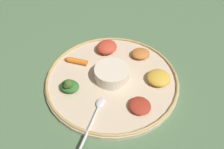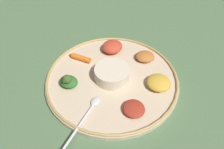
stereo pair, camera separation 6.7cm
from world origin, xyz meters
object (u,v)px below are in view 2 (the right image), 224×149
object	(u,v)px
spoon	(87,114)
carrot_near_spoon	(80,58)
greens_pile	(68,81)
center_bowl	(112,73)

from	to	relation	value
spoon	carrot_near_spoon	size ratio (longest dim) A/B	2.15
greens_pile	carrot_near_spoon	distance (m)	0.12
carrot_near_spoon	greens_pile	bearing A→B (deg)	-140.34
greens_pile	carrot_near_spoon	size ratio (longest dim) A/B	0.87
center_bowl	carrot_near_spoon	distance (m)	0.14
spoon	center_bowl	bearing A→B (deg)	23.57
greens_pile	center_bowl	bearing A→B (deg)	-26.50
center_bowl	greens_pile	distance (m)	0.13
greens_pile	carrot_near_spoon	world-z (taller)	greens_pile
greens_pile	spoon	bearing A→B (deg)	-98.82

